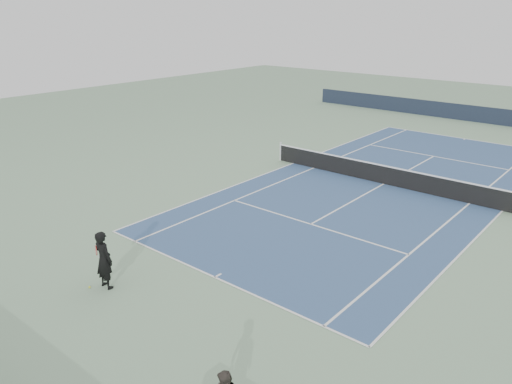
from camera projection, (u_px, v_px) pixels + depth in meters
The scene contains 6 objects.
ground at pixel (384, 184), 24.53m from camera, with size 80.00×80.00×0.00m, color gray.
court_surface at pixel (384, 184), 24.52m from camera, with size 10.97×23.77×0.01m, color #334F78.
tennis_net at pixel (385, 174), 24.35m from camera, with size 12.90×0.10×1.07m.
windscreen_far at pixel (494, 116), 37.21m from camera, with size 30.00×0.25×1.20m, color black.
tennis_player at pixel (104, 260), 15.12m from camera, with size 0.81×0.52×1.87m.
tennis_ball at pixel (90, 287), 15.36m from camera, with size 0.07×0.07×0.07m, color yellow.
Camera 1 is at (10.02, -21.82, 8.07)m, focal length 35.00 mm.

